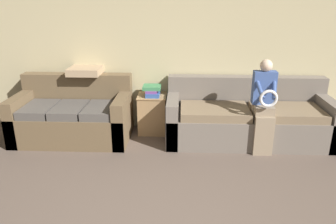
# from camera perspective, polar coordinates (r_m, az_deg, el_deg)

# --- Properties ---
(wall_back) EXTENTS (6.78, 0.06, 2.55)m
(wall_back) POSITION_cam_1_polar(r_m,az_deg,el_deg) (4.92, 1.09, 11.54)
(wall_back) COLOR #C6B789
(wall_back) RESTS_ON ground_plane
(couch_main) EXTENTS (2.29, 0.89, 0.86)m
(couch_main) POSITION_cam_1_polar(r_m,az_deg,el_deg) (4.80, 13.70, -1.14)
(couch_main) COLOR #70665B
(couch_main) RESTS_ON ground_plane
(couch_side) EXTENTS (1.61, 0.88, 0.88)m
(couch_side) POSITION_cam_1_polar(r_m,az_deg,el_deg) (4.91, -16.09, -0.79)
(couch_side) COLOR brown
(couch_side) RESTS_ON ground_plane
(child_left_seated) EXTENTS (0.29, 0.37, 1.21)m
(child_left_seated) POSITION_cam_1_polar(r_m,az_deg,el_deg) (4.38, 16.39, 1.43)
(child_left_seated) COLOR gray
(child_left_seated) RESTS_ON ground_plane
(side_shelf) EXTENTS (0.42, 0.41, 0.58)m
(side_shelf) POSITION_cam_1_polar(r_m,az_deg,el_deg) (4.92, -2.73, -0.20)
(side_shelf) COLOR #9E7A51
(side_shelf) RESTS_ON ground_plane
(book_stack) EXTENTS (0.26, 0.31, 0.14)m
(book_stack) POSITION_cam_1_polar(r_m,az_deg,el_deg) (4.81, -2.74, 3.77)
(book_stack) COLOR #33569E
(book_stack) RESTS_ON side_shelf
(throw_pillow) EXTENTS (0.46, 0.46, 0.10)m
(throw_pillow) POSITION_cam_1_polar(r_m,az_deg,el_deg) (4.97, -14.13, 7.03)
(throw_pillow) COLOR tan
(throw_pillow) RESTS_ON couch_side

